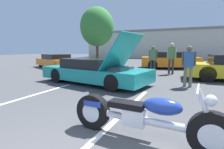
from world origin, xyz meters
The scene contains 11 objects.
parking_stripe_foreground centered at (-3.82, 1.92, 0.00)m, with size 0.12×5.82×0.01m, color white.
parking_stripe_middle centered at (-0.62, 1.92, 0.00)m, with size 0.12×5.82×0.01m, color white.
far_building centered at (0.00, 27.94, 2.34)m, with size 32.00×4.20×4.40m.
tree_background centered at (-9.48, 17.39, 4.01)m, with size 3.92×3.92×6.28m.
motorcycle centered at (0.10, 1.62, 0.40)m, with size 2.59×0.70×0.96m.
show_car_hood_open centered at (-2.98, 5.48, 0.54)m, with size 5.03×2.67×2.06m.
parked_car_left_row centered at (-8.82, 9.66, 0.52)m, with size 4.79×3.34×1.06m.
parked_car_mid_left_row centered at (-0.73, 12.88, 0.60)m, with size 4.52×2.83×1.24m.
spectator_near_motorcycle centered at (-0.29, 9.69, 1.09)m, with size 0.52×0.24×1.82m.
spectator_midground centered at (-1.36, 9.73, 0.97)m, with size 0.52×0.22×1.64m.
spectator_far_lot centered at (0.68, 6.32, 0.94)m, with size 0.52×0.21×1.59m.
Camera 1 is at (0.74, -1.02, 1.49)m, focal length 28.00 mm.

